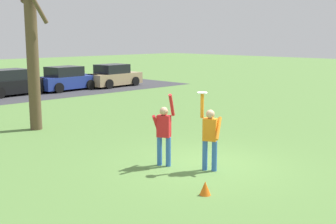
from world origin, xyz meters
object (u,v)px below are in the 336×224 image
Objects in this scene: field_cone_orange at (205,188)px; person_defender at (164,131)px; parked_car_blue at (66,79)px; person_catcher at (210,135)px; parked_car_black at (10,83)px; parked_car_tan at (113,76)px; bare_tree_tall at (33,43)px; frisbee_disc at (202,93)px.

person_defender is at bearing 67.74° from field_cone_orange.
parked_car_blue is 21.06m from field_cone_orange.
person_catcher reaches higher than field_cone_orange.
parked_car_blue is (7.50, 17.00, -0.25)m from person_defender.
person_catcher is at bearing -104.28° from parked_car_black.
parked_car_black and parked_car_tan have the same top height.
parked_car_blue is (6.95, 18.17, -0.25)m from person_catcher.
bare_tree_tall reaches higher than person_catcher.
parked_car_black is 1.00× the size of parked_car_blue.
parked_car_tan is (10.70, 17.56, -1.37)m from frisbee_disc.
parked_car_blue is at bearing -46.16° from person_catcher.
frisbee_disc is 0.84× the size of field_cone_orange.
person_catcher is 6.50× the size of field_cone_orange.
parked_car_blue is at bearing 68.59° from frisbee_disc.
parked_car_black is (3.74, 17.20, -0.25)m from person_defender.
frisbee_disc is 0.06× the size of parked_car_blue.
person_catcher is 18.65m from parked_car_black.
bare_tree_tall is 23.15× the size of field_cone_orange.
parked_car_black is at bearing -35.07° from person_catcher.
field_cone_orange is (-1.40, -1.32, -1.93)m from frisbee_disc.
parked_car_tan is at bearing 58.64° from frisbee_disc.
bare_tree_tall is (-0.62, 8.13, 2.30)m from person_catcher.
person_catcher is 0.49× the size of parked_car_black.
parked_car_black is at bearing 76.50° from field_cone_orange.
bare_tree_tall reaches higher than field_cone_orange.
bare_tree_tall is at bearing 93.80° from frisbee_disc.
parked_car_tan is 0.57× the size of bare_tree_tall.
frisbee_disc reaches higher than person_defender.
parked_car_black is (3.28, 18.17, -1.37)m from frisbee_disc.
parked_car_black is 1.00× the size of parked_car_tan.
person_defender is 0.48× the size of parked_car_blue.
field_cone_orange is at bearing -127.10° from parked_car_tan.
parked_car_blue reaches higher than field_cone_orange.
field_cone_orange is at bearing 101.50° from person_catcher.
frisbee_disc is at bearing -86.20° from bare_tree_tall.
person_catcher reaches higher than parked_car_tan.
person_defender is 2.61m from field_cone_orange.
bare_tree_tall is (-3.81, -10.24, 2.56)m from parked_car_black.
person_defender reaches higher than field_cone_orange.
parked_car_black is (3.19, 18.37, -0.25)m from person_catcher.
frisbee_disc is at bearing -104.68° from parked_car_black.
bare_tree_tall is at bearing 155.33° from person_defender.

